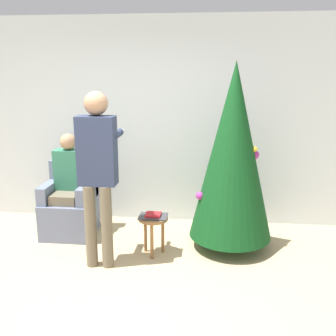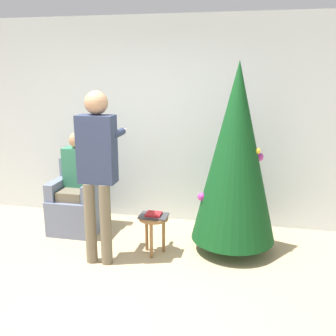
# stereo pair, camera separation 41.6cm
# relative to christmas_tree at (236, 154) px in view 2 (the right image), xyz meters

# --- Properties ---
(ground_plane) EXTENTS (14.00, 14.00, 0.00)m
(ground_plane) POSITION_rel_christmas_tree_xyz_m (-1.08, -1.41, -1.14)
(ground_plane) COLOR tan
(wall_back) EXTENTS (8.00, 0.06, 2.70)m
(wall_back) POSITION_rel_christmas_tree_xyz_m (-1.08, 0.82, 0.21)
(wall_back) COLOR silver
(wall_back) RESTS_ON ground_plane
(christmas_tree) EXTENTS (0.94, 0.94, 2.13)m
(christmas_tree) POSITION_rel_christmas_tree_xyz_m (0.00, 0.00, 0.00)
(christmas_tree) COLOR brown
(christmas_tree) RESTS_ON ground_plane
(armchair) EXTENTS (0.60, 0.61, 0.90)m
(armchair) POSITION_rel_christmas_tree_xyz_m (-1.99, 0.19, -0.80)
(armchair) COLOR slate
(armchair) RESTS_ON ground_plane
(person_seated) EXTENTS (0.36, 0.46, 1.27)m
(person_seated) POSITION_rel_christmas_tree_xyz_m (-1.99, 0.17, -0.44)
(person_seated) COLOR #6B604C
(person_seated) RESTS_ON ground_plane
(person_standing) EXTENTS (0.40, 0.57, 1.83)m
(person_standing) POSITION_rel_christmas_tree_xyz_m (-1.38, -0.56, -0.04)
(person_standing) COLOR #6B604C
(person_standing) RESTS_ON ground_plane
(side_stool) EXTENTS (0.33, 0.33, 0.44)m
(side_stool) POSITION_rel_christmas_tree_xyz_m (-0.86, -0.29, -0.78)
(side_stool) COLOR olive
(side_stool) RESTS_ON ground_plane
(laptop) EXTENTS (0.31, 0.22, 0.02)m
(laptop) POSITION_rel_christmas_tree_xyz_m (-0.86, -0.29, -0.69)
(laptop) COLOR #38383D
(laptop) RESTS_ON side_stool
(book) EXTENTS (0.17, 0.15, 0.02)m
(book) POSITION_rel_christmas_tree_xyz_m (-0.86, -0.29, -0.66)
(book) COLOR #B21E23
(book) RESTS_ON laptop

